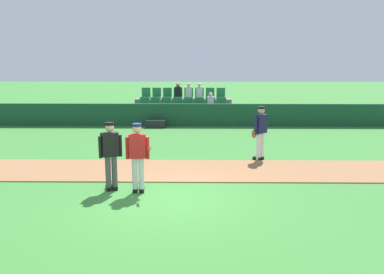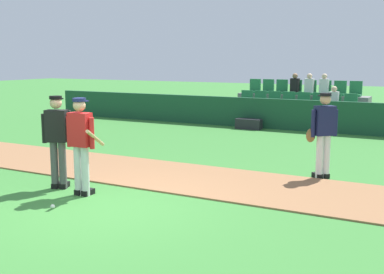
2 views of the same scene
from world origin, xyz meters
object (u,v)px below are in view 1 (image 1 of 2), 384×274
Objects in this scene: batter_red_jersey at (138,155)px; baseball at (138,203)px; runner_navy_jersey at (260,131)px; equipment_bag at (156,124)px; umpire_home_plate at (110,152)px.

batter_red_jersey reaches higher than baseball.
equipment_bag is at bearing 123.65° from runner_navy_jersey.
runner_navy_jersey is 5.45m from baseball.
batter_red_jersey is 1.00× the size of runner_navy_jersey.
runner_navy_jersey is at bearing 43.37° from batter_red_jersey.
umpire_home_plate is at bearing 128.20° from baseball.
baseball is at bearing -129.24° from runner_navy_jersey.
runner_navy_jersey reaches higher than equipment_bag.
umpire_home_plate is 1.96× the size of equipment_bag.
umpire_home_plate is 5.24m from runner_navy_jersey.
baseball is at bearing -51.80° from umpire_home_plate.
batter_red_jersey is 9.31m from equipment_bag.
umpire_home_plate reaches higher than baseball.
umpire_home_plate is 1.00× the size of runner_navy_jersey.
runner_navy_jersey is at bearing 50.76° from baseball.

